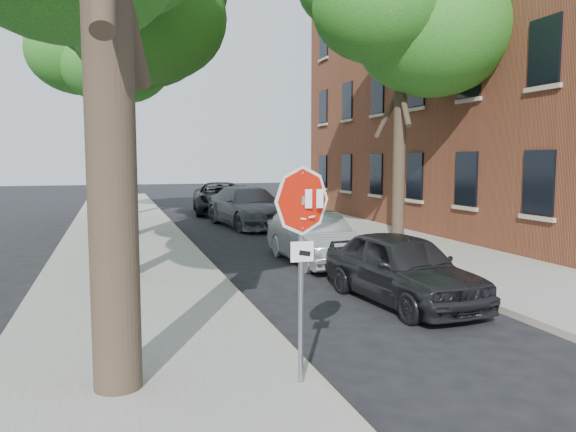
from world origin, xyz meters
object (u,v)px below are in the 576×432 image
stop_sign (302,232)px  tree_far (111,62)px  apartment_building (525,44)px  car_b (314,238)px  car_d (221,198)px  tree_right (400,19)px  car_a (402,268)px  tree_mid_b (119,5)px  car_c (249,207)px

stop_sign → tree_far: size_ratio=0.28×
apartment_building → car_b: 14.91m
apartment_building → tree_far: bearing=157.0°
tree_far → car_d: tree_far is taller
tree_far → car_d: 8.43m
apartment_building → car_b: size_ratio=4.84×
tree_right → car_a: bearing=-117.3°
tree_mid_b → car_d: 12.22m
apartment_building → tree_mid_b: apartment_building is taller
tree_right → car_c: tree_right is taller
stop_sign → tree_right: size_ratio=0.28×
stop_sign → tree_right: 13.23m
car_c → car_d: (-0.06, 6.09, -0.02)m
tree_far → car_d: bearing=16.4°
stop_sign → car_d: bearing=81.9°
car_a → car_c: (0.06, 13.13, 0.14)m
tree_right → car_a: size_ratio=2.29×
tree_far → car_b: 15.60m
tree_right → tree_mid_b: bearing=154.5°
stop_sign → car_b: (3.03, 7.90, -1.26)m
apartment_building → car_d: bearing=142.9°
apartment_building → car_d: apartment_building is taller
stop_sign → car_c: bearing=78.8°
tree_right → car_a: tree_right is taller
car_a → car_b: (-0.21, 4.43, -0.01)m
tree_far → car_d: (5.26, 1.55, -6.40)m
stop_sign → tree_mid_b: bearing=96.9°
stop_sign → car_b: 8.55m
apartment_building → tree_right: apartment_building is taller
apartment_building → stop_sign: 21.10m
car_a → car_b: bearing=87.4°
apartment_building → car_a: size_ratio=4.95×
tree_right → car_d: size_ratio=1.60×
car_d → tree_far: bearing=-157.4°
tree_right → car_d: (-3.44, 12.55, -6.40)m
tree_right → stop_sign: bearing=-123.4°
tree_far → car_d: size_ratio=1.60×
stop_sign → tree_right: (6.68, 10.14, 5.26)m
car_b → car_d: bearing=88.3°
tree_far → car_a: 19.55m
tree_mid_b → car_c: 9.09m
car_a → tree_far: bearing=101.3°
apartment_building → stop_sign: (-14.70, -14.03, -5.71)m
tree_mid_b → car_d: (4.97, 8.54, -7.18)m
tree_mid_b → car_b: tree_mid_b is taller
car_c → car_d: 6.09m
tree_right → car_b: 7.80m
car_b → tree_right: bearing=30.7°
apartment_building → car_a: bearing=-137.4°
tree_mid_b → car_c: tree_mid_b is taller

